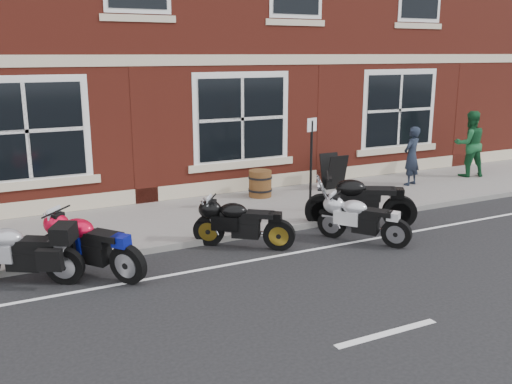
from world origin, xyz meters
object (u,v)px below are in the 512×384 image
pedestrian_right (470,144)px  parking_sign (311,158)px  moto_naked_black (358,199)px  pedestrian_left (412,156)px  moto_touring_silver (18,249)px  barrel_planter (260,183)px  a_board_sign (333,171)px  moto_sport_red (91,243)px  moto_sport_silver (362,218)px  moto_sport_black (242,222)px

pedestrian_right → parking_sign: 6.09m
moto_naked_black → pedestrian_left: bearing=-25.5°
moto_touring_silver → barrel_planter: (5.76, 2.80, -0.10)m
a_board_sign → parking_sign: size_ratio=0.44×
moto_sport_red → moto_sport_silver: 5.03m
pedestrian_right → parking_sign: bearing=27.5°
moto_sport_black → pedestrian_left: 6.46m
barrel_planter → moto_sport_black: bearing=-123.0°
moto_sport_silver → parking_sign: parking_sign is taller
barrel_planter → parking_sign: (0.42, -1.63, 0.87)m
moto_naked_black → pedestrian_right: bearing=-36.0°
moto_sport_black → pedestrian_left: pedestrian_left is taller
moto_sport_silver → barrel_planter: (-0.31, 3.66, -0.03)m
moto_touring_silver → pedestrian_left: bearing=-45.6°
moto_sport_silver → moto_naked_black: bearing=23.6°
pedestrian_left → parking_sign: size_ratio=0.76×
barrel_planter → moto_sport_red: bearing=-147.2°
moto_sport_black → pedestrian_right: pedestrian_right is taller
parking_sign → pedestrian_right: bearing=-6.5°
moto_sport_red → moto_sport_black: size_ratio=1.14×
moto_sport_red → moto_sport_black: 2.79m
moto_naked_black → moto_sport_red: bearing=123.6°
pedestrian_right → barrel_planter: 6.46m
moto_sport_silver → pedestrian_right: pedestrian_right is taller
moto_sport_black → moto_naked_black: bearing=-50.0°
moto_sport_silver → barrel_planter: 3.68m
moto_naked_black → pedestrian_left: (3.33, 2.15, 0.31)m
a_board_sign → parking_sign: (-1.67, -1.53, 0.74)m
moto_sport_black → a_board_sign: 4.87m
parking_sign → pedestrian_left: bearing=-2.6°
pedestrian_right → moto_sport_silver: bearing=44.4°
moto_sport_red → moto_naked_black: (5.51, 0.17, 0.05)m
moto_sport_red → a_board_sign: 7.36m
pedestrian_right → a_board_sign: 4.37m
parking_sign → moto_naked_black: bearing=-87.7°
moto_sport_red → moto_sport_silver: size_ratio=1.13×
moto_sport_black → pedestrian_left: bearing=-31.3°
moto_sport_red → barrel_planter: moto_sport_red is taller
moto_sport_red → moto_naked_black: moto_naked_black is taller
pedestrian_left → a_board_sign: pedestrian_left is taller
moto_sport_silver → parking_sign: (0.11, 2.03, 0.84)m
moto_sport_silver → pedestrian_left: bearing=3.4°
barrel_planter → pedestrian_right: bearing=-5.0°
moto_naked_black → moto_sport_silver: bearing=179.6°
pedestrian_right → barrel_planter: size_ratio=2.86×
moto_sport_red → barrel_planter: size_ratio=2.78×
moto_sport_red → pedestrian_left: (8.84, 2.32, 0.35)m
moto_touring_silver → a_board_sign: 8.30m
moto_sport_black → barrel_planter: moto_sport_black is taller
moto_sport_black → moto_touring_silver: bearing=127.1°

